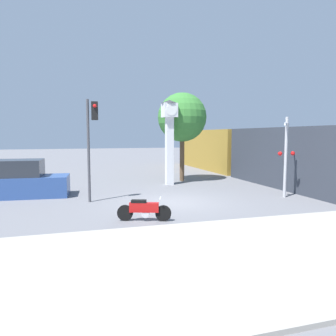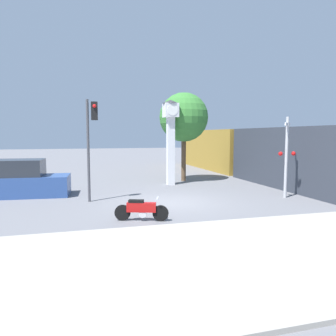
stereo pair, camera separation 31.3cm
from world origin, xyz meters
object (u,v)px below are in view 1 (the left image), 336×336
Objects in this scene: motorcycle at (144,210)px; railroad_crossing_signal at (286,154)px; freight_train at (247,153)px; clock_tower at (169,130)px; parked_car at (22,181)px; street_tree at (182,118)px; traffic_light at (91,132)px.

railroad_crossing_signal is at bearing 36.50° from motorcycle.
freight_train reaches higher than motorcycle.
motorcycle is 0.36× the size of clock_tower.
clock_tower is 1.16× the size of parked_car.
freight_train is at bearing 72.56° from railroad_crossing_signal.
motorcycle is 10.82m from street_tree.
freight_train is at bearing 64.93° from motorcycle.
street_tree is (4.52, 9.11, 3.68)m from motorcycle.
clock_tower is 8.54m from parked_car.
parked_car is at bearing 145.87° from traffic_light.
clock_tower is 0.89× the size of street_tree.
traffic_light reaches higher than freight_train.
street_tree reaches higher than freight_train.
clock_tower is 7.23m from freight_train.
railroad_crossing_signal is (4.13, -5.46, -1.20)m from clock_tower.
clock_tower is 1.32× the size of railroad_crossing_signal.
railroad_crossing_signal is (7.40, 2.36, 1.69)m from motorcycle.
freight_train is 3.87× the size of street_tree.
parked_car is (-9.20, -3.06, -3.33)m from street_tree.
railroad_crossing_signal reaches higher than motorcycle.
traffic_light is at bearing 129.86° from motorcycle.
freight_train is at bearing 20.30° from clock_tower.
traffic_light is (-1.49, 3.88, 2.70)m from motorcycle.
freight_train is (9.89, 10.27, 1.30)m from motorcycle.
parked_car is (-12.09, 3.69, -1.34)m from railroad_crossing_signal.
motorcycle is at bearing -162.35° from railroad_crossing_signal.
clock_tower is 1.96m from street_tree.
railroad_crossing_signal is 12.72m from parked_car.
street_tree is at bearing 46.16° from clock_tower.
motorcycle is at bearing -116.36° from street_tree.
freight_train is 5.07× the size of parked_car.
traffic_light is (-11.38, -6.39, 1.40)m from freight_train.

